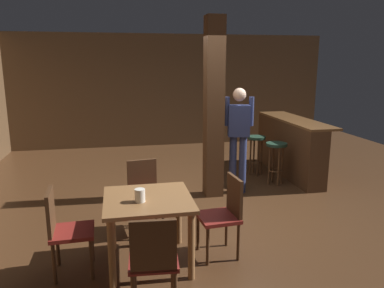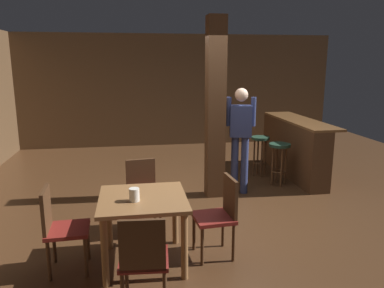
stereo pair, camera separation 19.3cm
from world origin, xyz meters
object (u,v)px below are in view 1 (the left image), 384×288
standing_person (238,133)px  bar_stool_mid (256,146)px  napkin_cup (140,195)px  bar_stool_near (276,153)px  chair_west (64,227)px  chair_east (224,212)px  chair_south (154,258)px  dining_table (148,210)px  chair_north (144,192)px  bar_counter (289,146)px

standing_person → bar_stool_mid: standing_person is taller
napkin_cup → bar_stool_near: napkin_cup is taller
chair_west → chair_east: bearing=2.2°
chair_west → bar_stool_near: size_ratio=1.20×
chair_south → bar_stool_near: chair_south is taller
bar_stool_mid → dining_table: bearing=-128.9°
chair_north → napkin_cup: (-0.11, -0.94, 0.30)m
dining_table → chair_east: bearing=1.8°
napkin_cup → bar_counter: 4.16m
chair_north → bar_stool_mid: bearing=41.3°
chair_west → bar_counter: (3.76, 2.81, 0.04)m
standing_person → bar_stool_mid: (0.66, 0.88, -0.44)m
chair_west → chair_east: size_ratio=1.00×
chair_west → bar_stool_mid: (3.13, 2.87, 0.05)m
chair_north → bar_stool_mid: size_ratio=1.19×
bar_counter → chair_south: bearing=-129.5°
dining_table → bar_stool_near: size_ratio=1.22×
dining_table → bar_stool_near: (2.42, 2.24, -0.05)m
dining_table → napkin_cup: size_ratio=6.73×
bar_counter → dining_table: bearing=-136.5°
chair_west → bar_counter: 4.69m
bar_stool_near → chair_south: bearing=-128.8°
chair_west → chair_south: 1.13m
chair_south → chair_north: size_ratio=1.00×
chair_east → bar_counter: 3.44m
chair_east → standing_person: 2.14m
chair_north → bar_stool_mid: chair_north is taller
chair_south → chair_north: same height
chair_north → chair_west: bearing=-134.4°
bar_counter → bar_stool_near: bearing=-133.0°
bar_counter → chair_north: bearing=-146.4°
bar_counter → bar_stool_mid: size_ratio=2.98×
dining_table → chair_north: size_ratio=1.02×
standing_person → bar_counter: (1.29, 0.81, -0.46)m
chair_south → chair_north: 1.66m
napkin_cup → bar_counter: (3.01, 2.87, -0.27)m
dining_table → bar_stool_near: same height
dining_table → standing_person: (1.63, 1.95, 0.39)m
standing_person → chair_west: bearing=-141.1°
chair_east → napkin_cup: chair_east is taller
chair_west → standing_person: 3.21m
chair_south → dining_table: bearing=88.0°
dining_table → chair_north: (0.02, 0.84, -0.11)m
standing_person → bar_counter: standing_person is taller
chair_west → bar_counter: bearing=36.7°
chair_east → bar_counter: bar_counter is taller
dining_table → standing_person: 2.57m
napkin_cup → standing_person: 2.68m
chair_north → dining_table: bearing=-91.4°
chair_south → bar_counter: (2.95, 3.58, 0.04)m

